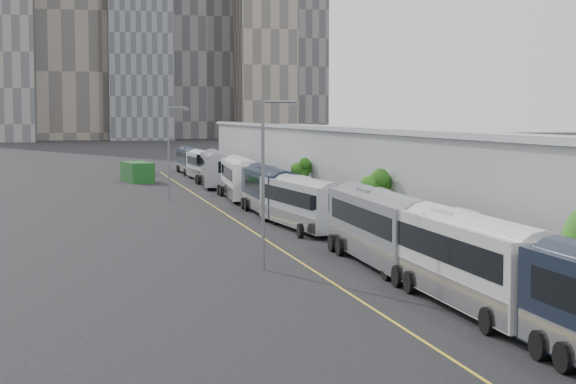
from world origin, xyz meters
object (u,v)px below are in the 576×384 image
object	(u,v)px
bus_8	(205,168)
bus_9	(190,163)
street_lamp_near	(266,172)
shipping_container	(137,172)
bus_3	(382,233)
bus_5	(270,195)
bus_7	(215,172)
bus_6	(241,182)
bus_2	(469,268)
street_lamp_far	(171,147)
bus_4	(303,208)
suv	(142,169)

from	to	relation	value
bus_8	bus_9	xyz separation A→B (m)	(-0.11, 14.10, -0.02)
street_lamp_near	shipping_container	size ratio (longest dim) A/B	1.34
bus_3	bus_5	xyz separation A→B (m)	(-0.71, 26.85, -0.06)
bus_7	bus_6	bearing A→B (deg)	-84.27
bus_7	bus_8	size ratio (longest dim) A/B	1.11
bus_2	bus_9	world-z (taller)	bus_2
bus_2	street_lamp_far	xyz separation A→B (m)	(-7.20, 53.63, 3.46)
bus_3	bus_4	distance (m)	16.43
bus_7	suv	world-z (taller)	bus_7
bus_4	suv	world-z (taller)	bus_4
bus_3	bus_8	world-z (taller)	bus_3
bus_5	bus_6	distance (m)	14.96
bus_6	street_lamp_near	size ratio (longest dim) A/B	1.53
bus_4	shipping_container	world-z (taller)	bus_4
bus_4	bus_5	xyz separation A→B (m)	(-0.22, 10.43, 0.07)
street_lamp_far	bus_3	bearing A→B (deg)	-80.02
bus_5	bus_6	bearing A→B (deg)	90.65
bus_5	street_lamp_far	world-z (taller)	street_lamp_far
shipping_container	street_lamp_far	bearing A→B (deg)	-96.51
bus_3	street_lamp_near	world-z (taller)	street_lamp_near
bus_5	bus_9	size ratio (longest dim) A/B	1.08
street_lamp_near	bus_5	bearing A→B (deg)	77.93
bus_4	street_lamp_near	xyz separation A→B (m)	(-6.05, -16.88, 3.60)
street_lamp_near	suv	size ratio (longest dim) A/B	1.75
street_lamp_near	shipping_container	bearing A→B (deg)	91.83
bus_3	shipping_container	world-z (taller)	bus_3
bus_3	bus_4	world-z (taller)	bus_3
bus_3	bus_6	xyz separation A→B (m)	(-0.55, 41.81, -0.03)
bus_5	suv	world-z (taller)	bus_5
bus_2	bus_4	size ratio (longest dim) A/B	1.06
street_lamp_far	bus_9	bearing A→B (deg)	80.62
bus_6	bus_9	size ratio (longest dim) A/B	1.11
bus_2	bus_5	bearing A→B (deg)	91.09
bus_2	bus_8	size ratio (longest dim) A/B	1.09
street_lamp_far	bus_4	bearing A→B (deg)	-74.83
bus_3	street_lamp_near	size ratio (longest dim) A/B	1.55
bus_2	bus_7	world-z (taller)	bus_7
bus_2	bus_8	xyz separation A→B (m)	(-0.22, 81.13, -0.15)
bus_4	bus_9	distance (m)	66.77
bus_3	bus_9	world-z (taller)	bus_3
street_lamp_far	bus_7	bearing A→B (deg)	68.34
bus_3	bus_4	size ratio (longest dim) A/B	1.07
bus_7	bus_9	bearing A→B (deg)	94.92
bus_8	bus_6	bearing A→B (deg)	-93.34
bus_7	shipping_container	xyz separation A→B (m)	(-8.08, 9.47, -0.49)
bus_3	street_lamp_far	world-z (taller)	street_lamp_far
bus_2	street_lamp_near	distance (m)	13.71
bus_4	bus_7	distance (m)	41.96
bus_4	bus_7	xyz separation A→B (m)	(-0.15, 41.96, 0.13)
bus_3	street_lamp_far	size ratio (longest dim) A/B	1.56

